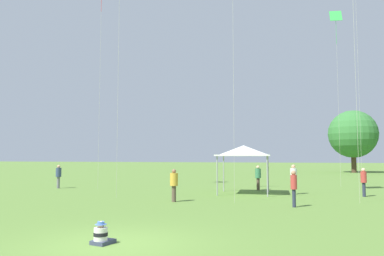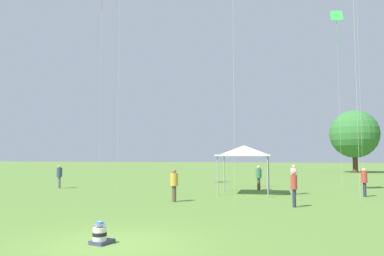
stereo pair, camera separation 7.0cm
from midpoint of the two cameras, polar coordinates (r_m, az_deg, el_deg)
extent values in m
plane|color=#567A33|center=(10.12, -12.01, -16.93)|extent=(300.00, 300.00, 0.00)
cube|color=#383D56|center=(10.21, -13.59, -16.51)|extent=(0.53, 0.61, 0.10)
cylinder|color=silver|center=(10.10, -13.94, -15.41)|extent=(0.41, 0.41, 0.32)
cylinder|color=black|center=(10.10, -13.94, -15.41)|extent=(0.42, 0.42, 0.09)
sphere|color=#DBAD89|center=(10.06, -13.92, -14.10)|extent=(0.17, 0.17, 0.17)
cylinder|color=#4C70B7|center=(10.06, -13.92, -14.07)|extent=(0.29, 0.29, 0.01)
cylinder|color=#4C70B7|center=(10.05, -13.91, -13.88)|extent=(0.18, 0.18, 0.08)
cylinder|color=brown|center=(23.29, 15.16, -8.68)|extent=(0.24, 0.24, 0.86)
cylinder|color=silver|center=(23.24, 15.12, -6.78)|extent=(0.43, 0.43, 0.68)
sphere|color=tan|center=(23.23, 15.10, -5.69)|extent=(0.23, 0.23, 0.23)
cylinder|color=#282D42|center=(23.23, 24.66, -8.54)|extent=(0.22, 0.22, 0.78)
cylinder|color=#B23833|center=(23.19, 24.60, -6.81)|extent=(0.40, 0.40, 0.62)
sphere|color=#DBAD89|center=(23.17, 24.57, -5.83)|extent=(0.21, 0.21, 0.21)
cylinder|color=brown|center=(18.81, -2.88, -9.98)|extent=(0.30, 0.30, 0.79)
cylinder|color=gold|center=(18.76, -2.87, -7.83)|extent=(0.55, 0.55, 0.62)
sphere|color=brown|center=(18.74, -2.87, -6.60)|extent=(0.21, 0.21, 0.21)
cylinder|color=brown|center=(25.80, 9.97, -8.41)|extent=(0.28, 0.28, 0.80)
cylinder|color=#387A51|center=(25.76, 9.95, -6.81)|extent=(0.50, 0.50, 0.64)
sphere|color=#DBAD89|center=(25.74, 9.94, -5.90)|extent=(0.22, 0.22, 0.22)
cylinder|color=#282D42|center=(17.37, 15.18, -10.29)|extent=(0.22, 0.22, 0.79)
cylinder|color=#B23833|center=(17.31, 15.13, -7.97)|extent=(0.39, 0.39, 0.62)
sphere|color=#A37556|center=(17.29, 15.10, -6.64)|extent=(0.21, 0.21, 0.21)
cylinder|color=slate|center=(28.47, -19.77, -7.83)|extent=(0.30, 0.30, 0.81)
cylinder|color=#334260|center=(28.43, -19.73, -6.38)|extent=(0.54, 0.54, 0.64)
sphere|color=tan|center=(28.42, -19.71, -5.55)|extent=(0.22, 0.22, 0.22)
cube|color=white|center=(22.95, 7.79, -4.16)|extent=(3.41, 3.41, 0.08)
cone|color=white|center=(22.96, 7.78, -3.35)|extent=(3.23, 3.23, 0.57)
cylinder|color=#99999E|center=(24.54, 4.76, -6.95)|extent=(0.07, 0.07, 2.27)
cylinder|color=#99999E|center=(24.33, 11.45, -6.90)|extent=(0.07, 0.07, 2.27)
cylinder|color=#99999E|center=(21.73, 3.76, -7.28)|extent=(0.07, 0.07, 2.27)
cylinder|color=#99999E|center=(21.49, 11.32, -7.23)|extent=(0.07, 0.07, 2.27)
cylinder|color=#BCB7A8|center=(31.96, 23.90, 9.12)|extent=(0.01, 0.01, 19.00)
cylinder|color=#BCB7A8|center=(21.79, -11.23, 11.34)|extent=(0.01, 0.01, 16.21)
cylinder|color=#BCB7A8|center=(19.70, 6.15, 16.55)|extent=(0.01, 0.01, 18.51)
cube|color=green|center=(31.99, 20.99, 15.68)|extent=(0.95, 0.48, 0.86)
cylinder|color=green|center=(31.58, 21.06, 13.48)|extent=(0.02, 0.02, 1.94)
cylinder|color=#BCB7A8|center=(30.40, 21.33, 4.03)|extent=(0.01, 0.01, 13.06)
cylinder|color=#BCB7A8|center=(27.38, -13.95, 6.77)|extent=(0.01, 0.01, 14.94)
cylinder|color=#BCB7A8|center=(20.64, 23.40, 12.26)|extent=(0.01, 0.01, 16.02)
cylinder|color=#473323|center=(58.53, 23.39, -4.47)|extent=(0.70, 0.70, 3.66)
sphere|color=#337033|center=(58.62, 23.28, -0.85)|extent=(6.84, 6.84, 6.84)
camera|label=1|loc=(0.04, -90.12, 0.01)|focal=35.00mm
camera|label=2|loc=(0.04, 89.88, -0.01)|focal=35.00mm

